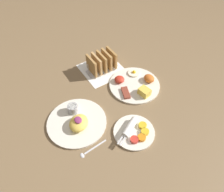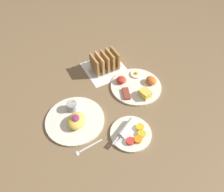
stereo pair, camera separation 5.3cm
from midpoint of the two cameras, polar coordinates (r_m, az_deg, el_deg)
ground_plane at (r=1.08m, az=0.86°, el=-2.17°), size 3.00×3.00×0.00m
napkin_flat at (r=1.25m, az=-0.60°, el=7.11°), size 0.22×0.22×0.00m
plate_breakfast at (r=1.15m, az=7.80°, el=2.72°), size 0.27×0.27×0.05m
plate_condiments at (r=0.98m, az=6.56°, el=-9.52°), size 0.18×0.20×0.04m
plate_foreground at (r=1.01m, az=-8.15°, el=-5.97°), size 0.27×0.27×0.06m
toast_rack at (r=1.22m, az=-0.62°, el=8.86°), size 0.10×0.18×0.10m
teaspoon at (r=0.94m, az=-5.69°, el=-13.68°), size 0.02×0.13×0.01m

